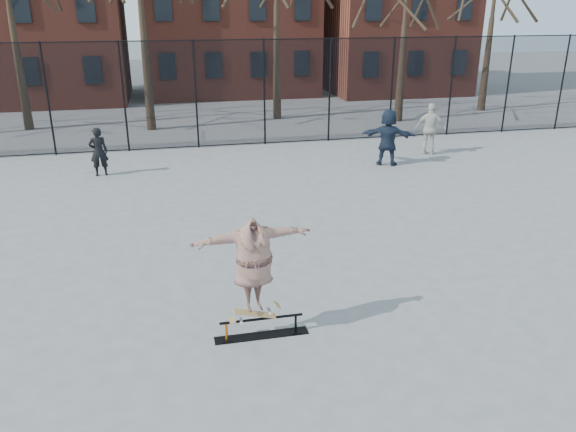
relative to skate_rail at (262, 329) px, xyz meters
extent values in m
plane|color=slate|center=(1.29, 0.42, -0.14)|extent=(100.00, 100.00, 0.00)
cube|color=black|center=(0.00, 0.00, -0.13)|extent=(1.58, 0.24, 0.01)
cylinder|color=#D3570C|center=(-0.59, 0.00, 0.03)|extent=(0.04, 0.04, 0.33)
cylinder|color=black|center=(0.59, 0.00, 0.03)|extent=(0.04, 0.04, 0.33)
cylinder|color=black|center=(0.00, 0.00, 0.19)|extent=(1.40, 0.04, 0.04)
imported|color=#663380|center=(-0.11, 0.00, 1.10)|extent=(2.02, 0.78, 1.60)
imported|color=black|center=(-3.46, 10.35, 0.65)|extent=(0.62, 0.46, 1.56)
imported|color=beige|center=(8.09, 10.58, 0.80)|extent=(1.18, 0.94, 1.87)
imported|color=#1C2638|center=(6.03, 9.55, 0.82)|extent=(1.85, 1.31, 1.92)
cylinder|color=black|center=(-5.31, 13.42, 1.86)|extent=(0.07, 0.07, 4.00)
cylinder|color=black|center=(-2.71, 13.42, 1.86)|extent=(0.07, 0.07, 4.00)
cylinder|color=black|center=(-0.11, 13.42, 1.86)|extent=(0.07, 0.07, 4.00)
cylinder|color=black|center=(2.49, 13.42, 1.86)|extent=(0.07, 0.07, 4.00)
cylinder|color=black|center=(5.09, 13.42, 1.86)|extent=(0.07, 0.07, 4.00)
cylinder|color=black|center=(7.69, 13.42, 1.86)|extent=(0.07, 0.07, 4.00)
cylinder|color=black|center=(10.29, 13.42, 1.86)|extent=(0.07, 0.07, 4.00)
cylinder|color=black|center=(12.89, 13.42, 1.86)|extent=(0.07, 0.07, 4.00)
cylinder|color=black|center=(15.49, 13.42, 1.86)|extent=(0.07, 0.07, 4.00)
cube|color=black|center=(1.29, 13.42, 1.86)|extent=(34.00, 0.01, 4.00)
cylinder|color=black|center=(1.29, 13.42, 3.82)|extent=(34.00, 0.04, 0.04)
cone|color=black|center=(-7.21, 18.22, 2.17)|extent=(0.40, 0.40, 4.62)
cone|color=black|center=(-1.71, 16.92, 2.17)|extent=(0.40, 0.40, 4.62)
cone|color=black|center=(3.79, 18.22, 2.17)|extent=(0.40, 0.40, 4.62)
cone|color=black|center=(9.29, 16.92, 2.17)|extent=(0.40, 0.40, 4.62)
cone|color=black|center=(14.79, 18.22, 2.17)|extent=(0.40, 0.40, 4.62)
camera|label=1|loc=(-1.31, -7.99, 5.11)|focal=35.00mm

